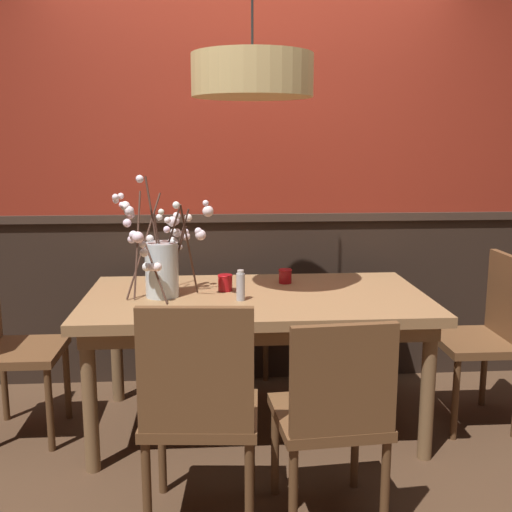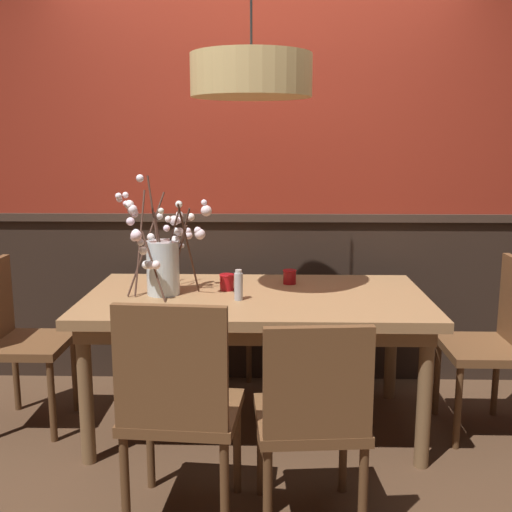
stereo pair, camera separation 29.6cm
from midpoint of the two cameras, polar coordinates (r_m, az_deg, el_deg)
The scene contains 14 objects.
ground_plane at distance 3.47m, azimuth -2.53°, elevation -15.65°, with size 24.00×24.00×0.00m, color #4C3321.
back_wall at distance 3.86m, azimuth -3.02°, elevation 8.82°, with size 4.25×0.14×2.84m.
dining_table at distance 3.23m, azimuth -2.63°, elevation -5.10°, with size 1.79×0.98×0.74m.
chair_far_side_left at distance 4.12m, azimuth -6.41°, elevation -3.50°, with size 0.45×0.43×0.96m.
chair_near_side_left at distance 2.46m, azimuth -8.88°, elevation -13.67°, with size 0.48×0.45×0.96m.
chair_head_west_end at distance 3.48m, azimuth -24.57°, elevation -7.30°, with size 0.40×0.43×0.92m.
chair_head_east_end at distance 3.51m, azimuth 18.62°, elevation -6.56°, with size 0.39×0.46×0.94m.
chair_near_side_right at distance 2.46m, azimuth 3.76°, elevation -14.34°, with size 0.46×0.47×0.89m.
chair_far_side_right at distance 4.15m, azimuth 0.78°, elevation -3.49°, with size 0.45×0.42×0.93m.
vase_with_blossoms at distance 3.20m, azimuth -11.48°, elevation -0.56°, with size 0.52×0.38×0.63m.
candle_holder_nearer_center at distance 3.45m, azimuth 0.31°, elevation -1.91°, with size 0.08×0.08×0.08m.
candle_holder_nearer_edge at distance 3.29m, azimuth -5.48°, elevation -2.53°, with size 0.08×0.08×0.09m.
condiment_bottle at distance 3.08m, azimuth -4.20°, elevation -2.85°, with size 0.04×0.04×0.16m.
pendant_lamp at distance 3.07m, azimuth -3.22°, elevation 16.53°, with size 0.59×0.59×1.09m.
Camera 1 is at (-0.22, -3.11, 1.54)m, focal length 42.68 mm.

